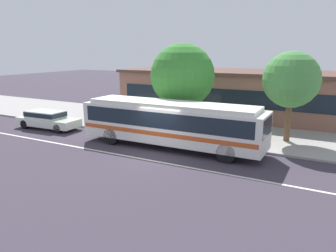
% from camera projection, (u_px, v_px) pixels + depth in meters
% --- Properties ---
extents(ground_plane, '(120.00, 120.00, 0.00)m').
position_uv_depth(ground_plane, '(154.00, 155.00, 17.79)').
color(ground_plane, '#3A333F').
extents(sidewalk_slab, '(60.00, 8.00, 0.12)m').
position_uv_depth(sidewalk_slab, '(204.00, 128.00, 23.89)').
color(sidewalk_slab, '#9A9693').
rests_on(sidewalk_slab, ground_plane).
extents(lane_stripe_center, '(56.00, 0.16, 0.01)m').
position_uv_depth(lane_stripe_center, '(146.00, 159.00, 17.11)').
color(lane_stripe_center, silver).
rests_on(lane_stripe_center, ground_plane).
extents(transit_bus, '(10.93, 2.64, 2.67)m').
position_uv_depth(transit_bus, '(171.00, 121.00, 18.91)').
color(transit_bus, silver).
rests_on(transit_bus, ground_plane).
extents(sedan_behind_bus, '(4.85, 1.98, 1.29)m').
position_uv_depth(sedan_behind_bus, '(47.00, 119.00, 23.76)').
color(sedan_behind_bus, silver).
rests_on(sedan_behind_bus, ground_plane).
extents(pedestrian_waiting_near_sign, '(0.38, 0.38, 1.62)m').
position_uv_depth(pedestrian_waiting_near_sign, '(135.00, 117.00, 22.63)').
color(pedestrian_waiting_near_sign, slate).
rests_on(pedestrian_waiting_near_sign, sidewalk_slab).
extents(street_tree_near_stop, '(4.31, 4.31, 5.94)m').
position_uv_depth(street_tree_near_stop, '(183.00, 76.00, 21.98)').
color(street_tree_near_stop, brown).
rests_on(street_tree_near_stop, sidewalk_slab).
extents(street_tree_mid_block, '(3.34, 3.34, 5.43)m').
position_uv_depth(street_tree_mid_block, '(291.00, 80.00, 19.37)').
color(street_tree_mid_block, brown).
rests_on(street_tree_mid_block, sidewalk_slab).
extents(station_building, '(20.72, 7.43, 3.89)m').
position_uv_depth(station_building, '(240.00, 93.00, 28.20)').
color(station_building, '#8D5E4E').
rests_on(station_building, ground_plane).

